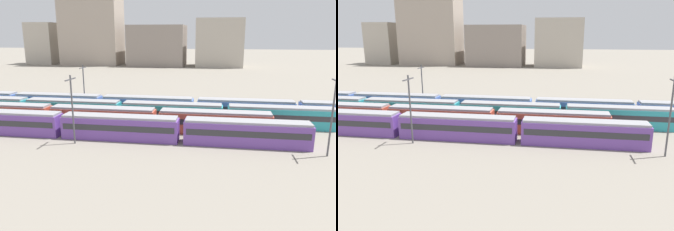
{
  "view_description": "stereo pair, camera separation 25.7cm",
  "coord_description": "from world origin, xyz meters",
  "views": [
    {
      "loc": [
        41.05,
        -45.99,
        15.8
      ],
      "look_at": [
        32.61,
        7.8,
        2.04
      ],
      "focal_mm": 34.67,
      "sensor_mm": 36.0,
      "label": 1
    },
    {
      "loc": [
        41.31,
        -45.95,
        15.8
      ],
      "look_at": [
        32.61,
        7.8,
        2.04
      ],
      "focal_mm": 34.67,
      "sensor_mm": 36.0,
      "label": 2
    }
  ],
  "objects": [
    {
      "name": "train_track_2",
      "position": [
        23.51,
        10.4,
        1.9
      ],
      "size": [
        74.7,
        3.06,
        3.75
      ],
      "color": "teal",
      "rests_on": "ground_plane"
    },
    {
      "name": "train_track_0",
      "position": [
        16.94,
        0.0,
        1.9
      ],
      "size": [
        74.7,
        3.06,
        3.75
      ],
      "color": "#6B429E",
      "rests_on": "ground_plane"
    },
    {
      "name": "catenary_pole_0",
      "position": [
        55.7,
        -2.74,
        5.89
      ],
      "size": [
        0.24,
        3.2,
        10.67
      ],
      "color": "#4C4C51",
      "rests_on": "ground_plane"
    },
    {
      "name": "train_track_1",
      "position": [
        21.79,
        5.2,
        1.9
      ],
      "size": [
        55.8,
        3.06,
        3.75
      ],
      "color": "#BC4C38",
      "rests_on": "ground_plane"
    },
    {
      "name": "distant_building_1",
      "position": [
        -24.73,
        119.19,
        23.85
      ],
      "size": [
        29.93,
        17.03,
        47.71
      ],
      "primitive_type": "cube",
      "color": "#A89989",
      "rests_on": "ground_plane"
    },
    {
      "name": "train_track_3",
      "position": [
        36.77,
        15.6,
        1.9
      ],
      "size": [
        112.5,
        3.06,
        3.75
      ],
      "color": "#4C70BC",
      "rests_on": "ground_plane"
    },
    {
      "name": "distant_building_0",
      "position": [
        -52.8,
        119.19,
        10.77
      ],
      "size": [
        14.41,
        12.25,
        21.54
      ],
      "primitive_type": "cube",
      "color": "#B2A899",
      "rests_on": "ground_plane"
    },
    {
      "name": "catenary_pole_1",
      "position": [
        12.76,
        18.77,
        5.28
      ],
      "size": [
        0.24,
        3.2,
        9.48
      ],
      "color": "#4C4C51",
      "rests_on": "ground_plane"
    },
    {
      "name": "distant_building_2",
      "position": [
        9.87,
        119.19,
        9.98
      ],
      "size": [
        27.67,
        21.56,
        19.96
      ],
      "primitive_type": "cube",
      "color": "gray",
      "rests_on": "ground_plane"
    },
    {
      "name": "catenary_pole_2",
      "position": [
        20.32,
        -3.05,
        5.62
      ],
      "size": [
        0.24,
        3.2,
        10.15
      ],
      "color": "#4C4C51",
      "rests_on": "ground_plane"
    },
    {
      "name": "distant_building_3",
      "position": [
        40.88,
        119.19,
        11.51
      ],
      "size": [
        22.52,
        18.6,
        23.03
      ],
      "primitive_type": "cube",
      "color": "#B2A899",
      "rests_on": "ground_plane"
    }
  ]
}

